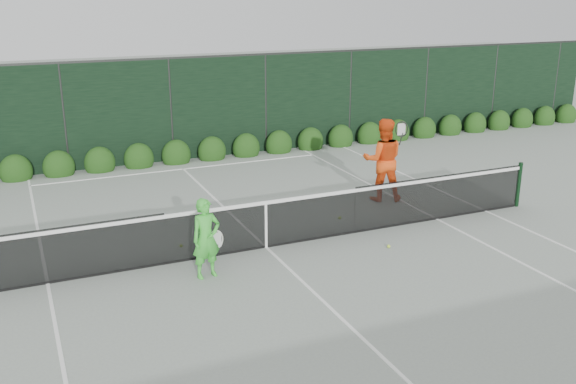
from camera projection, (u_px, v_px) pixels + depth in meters
name	position (u px, v px, depth m)	size (l,w,h in m)	color
ground	(266.00, 248.00, 12.77)	(80.00, 80.00, 0.00)	gray
tennis_net	(265.00, 223.00, 12.60)	(12.90, 0.10, 1.07)	black
player_woman	(206.00, 238.00, 11.28)	(0.64, 0.43, 1.46)	green
player_man	(383.00, 160.00, 15.40)	(1.19, 1.08, 2.01)	#F54D14
court_lines	(266.00, 247.00, 12.77)	(11.03, 23.83, 0.01)	white
windscreen_fence	(330.00, 219.00, 9.95)	(32.00, 21.07, 3.06)	black
hedge_row	(176.00, 155.00, 18.94)	(31.66, 0.65, 0.94)	#12370F
tennis_balls	(305.00, 236.00, 13.29)	(3.85, 1.94, 0.07)	#BAE833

